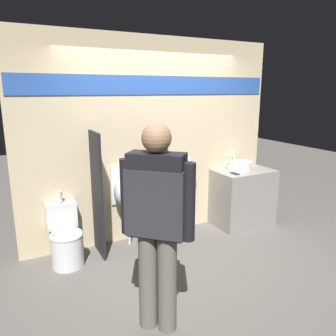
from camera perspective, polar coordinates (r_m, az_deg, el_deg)
name	(u,v)px	position (r m, az deg, el deg)	size (l,w,h in m)	color
ground_plane	(174,249)	(4.38, 1.03, -13.96)	(16.00, 16.00, 0.00)	#5B5651
display_wall	(154,139)	(4.48, -2.49, 5.04)	(3.63, 0.07, 2.70)	beige
sink_counter	(243,197)	(5.13, 12.85, -4.99)	(0.87, 0.58, 0.85)	gray
sink_basin	(239,166)	(5.01, 12.28, 0.42)	(0.37, 0.37, 0.27)	silver
cell_phone	(235,173)	(4.76, 11.56, -0.94)	(0.07, 0.14, 0.01)	black
divider_near_counter	(97,195)	(4.09, -12.22, -4.57)	(0.03, 0.45, 1.55)	black
divider_mid	(159,186)	(4.36, -1.53, -3.13)	(0.03, 0.45, 1.55)	black
urinal_near_counter	(128,192)	(4.28, -7.01, -4.10)	(0.37, 0.33, 1.11)	silver
urinal_far	(184,183)	(4.62, 2.80, -2.71)	(0.37, 0.33, 1.11)	silver
toilet	(66,240)	(4.12, -17.36, -11.93)	(0.38, 0.54, 0.84)	silver
person_in_vest	(157,215)	(2.66, -1.92, -8.25)	(0.50, 0.49, 1.78)	#666056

